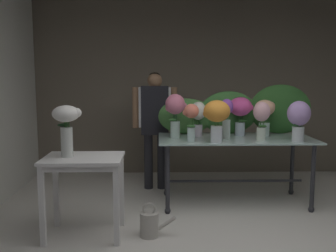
{
  "coord_description": "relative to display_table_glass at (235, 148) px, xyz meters",
  "views": [
    {
      "loc": [
        -0.62,
        -2.79,
        1.55
      ],
      "look_at": [
        -0.51,
        1.2,
        1.03
      ],
      "focal_mm": 40.58,
      "sensor_mm": 36.0,
      "label": 1
    }
  ],
  "objects": [
    {
      "name": "vase_peach_anemones",
      "position": [
        0.38,
        0.12,
        0.41
      ],
      "size": [
        0.25,
        0.25,
        0.45
      ],
      "color": "silver",
      "rests_on": "display_table_glass"
    },
    {
      "name": "vase_rosy_snapdragons",
      "position": [
        -0.73,
        -0.01,
        0.47
      ],
      "size": [
        0.26,
        0.24,
        0.53
      ],
      "color": "silver",
      "rests_on": "display_table_glass"
    },
    {
      "name": "wall_back",
      "position": [
        -0.32,
        1.59,
        0.72
      ],
      "size": [
        5.2,
        0.12,
        2.82
      ],
      "primitive_type": "cube",
      "color": "#706656",
      "rests_on": "ground"
    },
    {
      "name": "side_table_white",
      "position": [
        -1.66,
        -0.91,
        -0.01
      ],
      "size": [
        0.75,
        0.56,
        0.79
      ],
      "color": "white",
      "rests_on": "ground"
    },
    {
      "name": "vase_violet_tulips",
      "position": [
        -0.14,
        -0.1,
        0.4
      ],
      "size": [
        0.18,
        0.15,
        0.47
      ],
      "color": "silver",
      "rests_on": "display_table_glass"
    },
    {
      "name": "vase_lilac_ranunculus",
      "position": [
        0.65,
        -0.3,
        0.4
      ],
      "size": [
        0.26,
        0.26,
        0.46
      ],
      "color": "silver",
      "rests_on": "display_table_glass"
    },
    {
      "name": "foliage_backdrop",
      "position": [
        0.08,
        0.32,
        0.41
      ],
      "size": [
        1.97,
        0.23,
        0.63
      ],
      "color": "#477F3D",
      "rests_on": "display_table_glass"
    },
    {
      "name": "vase_blush_freesia",
      "position": [
        0.25,
        -0.2,
        0.41
      ],
      "size": [
        0.19,
        0.19,
        0.45
      ],
      "color": "silver",
      "rests_on": "display_table_glass"
    },
    {
      "name": "watering_can",
      "position": [
        -1.02,
        -0.96,
        -0.56
      ],
      "size": [
        0.35,
        0.18,
        0.34
      ],
      "color": "#B7B2A8",
      "rests_on": "ground"
    },
    {
      "name": "ground_plane",
      "position": [
        -0.32,
        -0.07,
        -0.69
      ],
      "size": [
        7.27,
        7.27,
        0.0
      ],
      "primitive_type": "plane",
      "color": "silver"
    },
    {
      "name": "display_table_glass",
      "position": [
        0.0,
        0.0,
        0.0
      ],
      "size": [
        1.86,
        0.87,
        0.82
      ],
      "color": "#AFCDC7",
      "rests_on": "ground"
    },
    {
      "name": "vase_ivory_roses",
      "position": [
        -0.44,
        0.13,
        0.39
      ],
      "size": [
        0.2,
        0.19,
        0.43
      ],
      "color": "silver",
      "rests_on": "display_table_glass"
    },
    {
      "name": "vase_coral_peonies",
      "position": [
        -0.56,
        -0.25,
        0.4
      ],
      "size": [
        0.19,
        0.17,
        0.43
      ],
      "color": "silver",
      "rests_on": "display_table_glass"
    },
    {
      "name": "vase_sunset_carnations",
      "position": [
        -0.29,
        -0.34,
        0.43
      ],
      "size": [
        0.3,
        0.3,
        0.48
      ],
      "color": "silver",
      "rests_on": "display_table_glass"
    },
    {
      "name": "vase_white_roses_tall",
      "position": [
        -1.8,
        -0.91,
        0.42
      ],
      "size": [
        0.28,
        0.26,
        0.5
      ],
      "color": "silver",
      "rests_on": "side_table_white"
    },
    {
      "name": "vase_fuchsia_dahlias",
      "position": [
        0.09,
        0.15,
        0.45
      ],
      "size": [
        0.3,
        0.28,
        0.48
      ],
      "color": "silver",
      "rests_on": "display_table_glass"
    },
    {
      "name": "florist",
      "position": [
        -0.98,
        0.64,
        0.31
      ],
      "size": [
        0.61,
        0.24,
        1.61
      ],
      "color": "#232328",
      "rests_on": "ground"
    }
  ]
}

